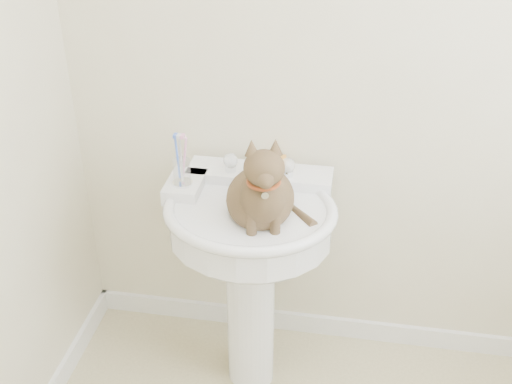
% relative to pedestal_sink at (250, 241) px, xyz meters
% --- Properties ---
extents(wall_back, '(2.20, 0.00, 2.50)m').
position_rel_pedestal_sink_xyz_m(wall_back, '(0.38, 0.29, 0.60)').
color(wall_back, beige).
rests_on(wall_back, ground).
extents(baseboard_back, '(2.20, 0.02, 0.09)m').
position_rel_pedestal_sink_xyz_m(baseboard_back, '(0.38, 0.28, -0.60)').
color(baseboard_back, white).
rests_on(baseboard_back, floor).
extents(pedestal_sink, '(0.60, 0.59, 0.82)m').
position_rel_pedestal_sink_xyz_m(pedestal_sink, '(0.00, 0.00, 0.00)').
color(pedestal_sink, white).
rests_on(pedestal_sink, floor).
extents(faucet, '(0.28, 0.12, 0.14)m').
position_rel_pedestal_sink_xyz_m(faucet, '(0.00, 0.15, 0.22)').
color(faucet, silver).
rests_on(faucet, pedestal_sink).
extents(soap_bar, '(0.10, 0.07, 0.03)m').
position_rel_pedestal_sink_xyz_m(soap_bar, '(0.05, 0.23, 0.19)').
color(soap_bar, gold).
rests_on(soap_bar, pedestal_sink).
extents(toothbrush_cup, '(0.07, 0.07, 0.18)m').
position_rel_pedestal_sink_xyz_m(toothbrush_cup, '(-0.24, 0.05, 0.23)').
color(toothbrush_cup, silver).
rests_on(toothbrush_cup, pedestal_sink).
extents(cat, '(0.24, 0.30, 0.45)m').
position_rel_pedestal_sink_xyz_m(cat, '(0.05, -0.06, 0.23)').
color(cat, brown).
rests_on(cat, pedestal_sink).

